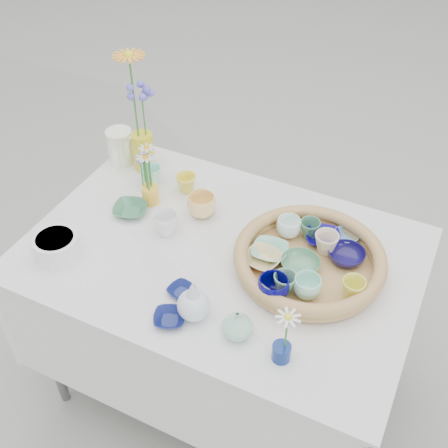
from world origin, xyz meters
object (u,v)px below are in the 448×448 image
at_px(bud_vase_seafoam, 237,324).
at_px(tall_vase_yellow, 144,151).
at_px(wicker_tray, 309,260).
at_px(display_table, 222,382).

height_order(bud_vase_seafoam, tall_vase_yellow, tall_vase_yellow).
xyz_separation_m(wicker_tray, tall_vase_yellow, (-0.75, 0.24, 0.04)).
relative_size(display_table, wicker_tray, 2.66).
distance_m(wicker_tray, bud_vase_seafoam, 0.34).
bearing_deg(tall_vase_yellow, display_table, -31.61).
height_order(display_table, tall_vase_yellow, tall_vase_yellow).
distance_m(display_table, tall_vase_yellow, 1.00).
bearing_deg(display_table, wicker_tray, 10.12).
distance_m(display_table, wicker_tray, 0.85).
distance_m(bud_vase_seafoam, tall_vase_yellow, 0.87).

